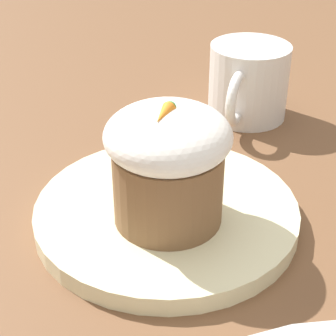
% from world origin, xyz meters
% --- Properties ---
extents(ground_plane, '(4.00, 4.00, 0.00)m').
position_xyz_m(ground_plane, '(0.00, 0.00, 0.00)').
color(ground_plane, brown).
extents(dessert_plate, '(0.20, 0.20, 0.01)m').
position_xyz_m(dessert_plate, '(0.00, 0.00, 0.01)').
color(dessert_plate, beige).
rests_on(dessert_plate, ground_plane).
extents(carrot_cake, '(0.09, 0.09, 0.09)m').
position_xyz_m(carrot_cake, '(0.01, 0.01, 0.06)').
color(carrot_cake, brown).
rests_on(carrot_cake, dessert_plate).
extents(spoon, '(0.12, 0.03, 0.01)m').
position_xyz_m(spoon, '(-0.00, 0.00, 0.02)').
color(spoon, silver).
rests_on(spoon, dessert_plate).
extents(coffee_cup, '(0.11, 0.08, 0.08)m').
position_xyz_m(coffee_cup, '(-0.20, 0.01, 0.04)').
color(coffee_cup, white).
rests_on(coffee_cup, ground_plane).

